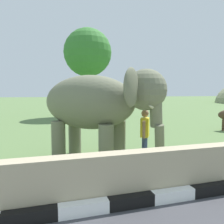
% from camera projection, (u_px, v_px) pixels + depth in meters
% --- Properties ---
extents(striped_curb, '(16.20, 0.20, 0.24)m').
position_uv_depth(striped_curb, '(0.00, 221.00, 3.55)').
color(striped_curb, white).
rests_on(striped_curb, ground_plane).
extents(barrier_parapet, '(28.00, 0.36, 1.00)m').
position_uv_depth(barrier_parapet, '(130.00, 176.00, 4.46)').
color(barrier_parapet, tan).
rests_on(barrier_parapet, ground_plane).
extents(elephant, '(3.89, 3.77, 2.84)m').
position_uv_depth(elephant, '(99.00, 104.00, 6.81)').
color(elephant, '#6D6F57').
rests_on(elephant, ground_plane).
extents(person_handler, '(0.41, 0.59, 1.66)m').
position_uv_depth(person_handler, '(145.00, 133.00, 6.82)').
color(person_handler, navy).
rests_on(person_handler, ground_plane).
extents(tree_distant, '(4.22, 4.22, 7.81)m').
position_uv_depth(tree_distant, '(88.00, 53.00, 19.50)').
color(tree_distant, brown).
rests_on(tree_distant, ground_plane).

